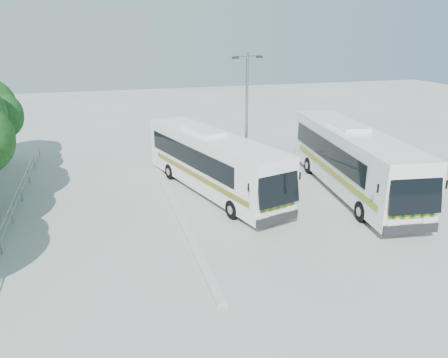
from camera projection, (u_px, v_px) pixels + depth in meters
name	position (u px, v px, depth m)	size (l,w,h in m)	color
ground	(235.00, 225.00, 20.48)	(100.00, 100.00, 0.00)	#A9A9A3
kerb_divider	(179.00, 212.00, 21.67)	(0.40, 16.00, 0.15)	#B2B2AD
railing	(15.00, 202.00, 21.24)	(0.06, 22.00, 1.00)	gray
coach_main	(213.00, 161.00, 24.07)	(5.42, 11.89, 3.25)	white
coach_adjacent	(352.00, 159.00, 24.08)	(4.14, 12.78, 3.49)	white
lamppost	(247.00, 117.00, 23.58)	(1.82, 0.67, 7.56)	gray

